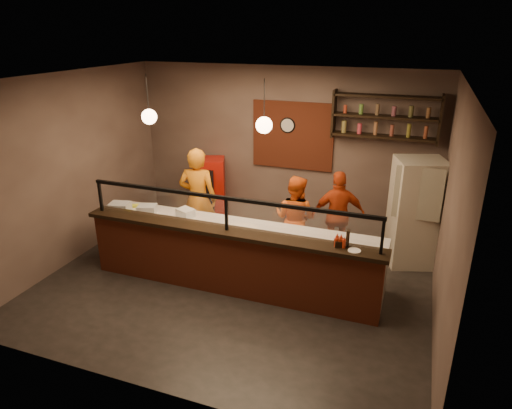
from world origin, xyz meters
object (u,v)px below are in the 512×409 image
at_px(red_cooler, 211,190).
at_px(fridge, 415,213).
at_px(cook_mid, 295,218).
at_px(pizza_dough, 241,230).
at_px(cook_left, 198,199).
at_px(condiment_caddy, 340,243).
at_px(cook_right, 338,215).
at_px(wall_clock, 288,125).
at_px(pepper_mill, 348,238).

bearing_deg(red_cooler, fridge, -27.37).
bearing_deg(red_cooler, cook_mid, -47.08).
bearing_deg(pizza_dough, cook_left, 143.56).
xyz_separation_m(pizza_dough, condiment_caddy, (1.59, -0.34, 0.20)).
bearing_deg(pizza_dough, cook_mid, 61.07).
height_order(cook_right, red_cooler, cook_right).
distance_m(wall_clock, cook_left, 2.25).
bearing_deg(condiment_caddy, cook_left, 156.32).
bearing_deg(cook_mid, cook_left, 16.69).
bearing_deg(condiment_caddy, pepper_mill, 24.83).
height_order(cook_mid, pepper_mill, cook_mid).
distance_m(wall_clock, cook_right, 2.06).
height_order(cook_left, fridge, cook_left).
xyz_separation_m(red_cooler, pizza_dough, (1.52, -2.07, 0.22)).
bearing_deg(fridge, cook_left, 173.01).
bearing_deg(cook_mid, condiment_caddy, 138.05).
xyz_separation_m(cook_mid, pepper_mill, (1.11, -1.34, 0.41)).
bearing_deg(wall_clock, cook_left, -129.22).
relative_size(cook_mid, red_cooler, 1.13).
xyz_separation_m(cook_mid, pizza_dough, (-0.58, -1.04, 0.14)).
bearing_deg(red_cooler, pepper_mill, -57.45).
distance_m(cook_right, fridge, 1.28).
xyz_separation_m(cook_left, cook_right, (2.46, 0.49, -0.15)).
distance_m(fridge, pepper_mill, 2.11).
bearing_deg(condiment_caddy, cook_right, 100.82).
distance_m(cook_left, red_cooler, 1.26).
bearing_deg(pizza_dough, condiment_caddy, -12.04).
height_order(cook_left, red_cooler, cook_left).
height_order(cook_mid, pizza_dough, cook_mid).
distance_m(fridge, condiment_caddy, 2.17).
xyz_separation_m(cook_left, pizza_dough, (1.20, -0.88, -0.04)).
distance_m(cook_left, pizza_dough, 1.49).
distance_m(cook_right, pepper_mill, 1.77).
xyz_separation_m(red_cooler, condiment_caddy, (3.12, -2.41, 0.42)).
bearing_deg(cook_right, condiment_caddy, 80.82).
distance_m(red_cooler, pizza_dough, 2.58).
distance_m(cook_left, pepper_mill, 3.12).
bearing_deg(fridge, condiment_caddy, -133.47).
xyz_separation_m(cook_right, condiment_caddy, (0.33, -1.72, 0.31)).
relative_size(wall_clock, cook_mid, 0.20).
bearing_deg(fridge, red_cooler, 155.50).
relative_size(cook_left, cook_right, 1.19).
distance_m(wall_clock, fridge, 2.86).
bearing_deg(cook_left, condiment_caddy, 146.29).
bearing_deg(pizza_dough, wall_clock, 89.50).
relative_size(wall_clock, cook_left, 0.16).
bearing_deg(pepper_mill, cook_mid, 129.56).
height_order(cook_mid, cook_right, cook_right).
bearing_deg(cook_mid, pepper_mill, 141.20).
xyz_separation_m(cook_mid, condiment_caddy, (1.02, -1.38, 0.34)).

